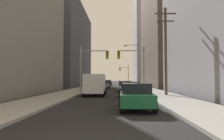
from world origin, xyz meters
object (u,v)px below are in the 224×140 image
traffic_signal_near_left (93,61)px  traffic_signal_far_right (125,72)px  traffic_signal_near_right (132,61)px  sedan_navy (129,90)px  sedan_green (136,96)px  sedan_black (108,83)px  cargo_van_white (95,84)px  sedan_grey (104,84)px  sedan_silver (125,86)px

traffic_signal_near_left → traffic_signal_far_right: same height
traffic_signal_near_left → traffic_signal_near_right: size_ratio=1.00×
sedan_navy → traffic_signal_near_left: 9.05m
sedan_green → sedan_black: (-3.52, 43.32, 0.00)m
cargo_van_white → traffic_signal_near_right: traffic_signal_near_right is taller
cargo_van_white → sedan_grey: bearing=90.2°
sedan_grey → traffic_signal_near_right: 13.34m
sedan_navy → sedan_black: same height
sedan_silver → traffic_signal_far_right: traffic_signal_far_right is taller
sedan_black → traffic_signal_near_right: bearing=-81.4°
sedan_grey → traffic_signal_near_left: size_ratio=0.71×
sedan_silver → sedan_green: bearing=-89.9°
traffic_signal_far_right → sedan_grey: bearing=-100.2°
sedan_green → sedan_grey: 26.91m
sedan_grey → traffic_signal_near_left: (-0.72, -12.19, 3.27)m
traffic_signal_near_left → cargo_van_white: bearing=-79.7°
traffic_signal_near_left → traffic_signal_near_right: same height
cargo_van_white → sedan_black: bearing=90.1°
sedan_green → sedan_navy: (0.04, 7.21, 0.00)m
sedan_navy → traffic_signal_near_left: size_ratio=0.71×
sedan_grey → sedan_black: same height
sedan_green → traffic_signal_near_left: size_ratio=0.71×
sedan_green → traffic_signal_near_left: 15.45m
sedan_navy → sedan_black: bearing=95.6°
cargo_van_white → sedan_green: (3.44, -10.21, -0.52)m
sedan_silver → traffic_signal_near_left: bearing=-145.4°
cargo_van_white → traffic_signal_far_right: traffic_signal_far_right is taller
sedan_green → sedan_navy: 7.21m
sedan_grey → traffic_signal_near_left: traffic_signal_near_left is taller
cargo_van_white → sedan_black: size_ratio=1.24×
sedan_silver → traffic_signal_near_right: traffic_signal_near_right is taller
sedan_grey → sedan_black: size_ratio=1.00×
traffic_signal_near_left → traffic_signal_near_right: 5.06m
sedan_black → traffic_signal_near_right: (4.36, -28.82, 3.26)m
sedan_navy → traffic_signal_near_right: size_ratio=0.71×
sedan_black → traffic_signal_near_right: 29.33m
cargo_van_white → traffic_signal_near_right: 6.65m
sedan_grey → traffic_signal_near_right: bearing=-70.4°
sedan_green → sedan_black: same height
traffic_signal_far_right → traffic_signal_near_left: bearing=-98.0°
sedan_green → traffic_signal_near_left: (-4.22, 14.50, 3.27)m
cargo_van_white → sedan_grey: 16.48m
sedan_grey → traffic_signal_far_right: 26.47m
sedan_black → traffic_signal_near_right: size_ratio=0.71×
sedan_navy → sedan_silver: size_ratio=1.00×
sedan_green → traffic_signal_far_right: bearing=88.8°
traffic_signal_far_right → sedan_silver: bearing=-91.9°
sedan_green → sedan_black: 43.46m
sedan_green → sedan_silver: 17.38m
traffic_signal_near_right → cargo_van_white: bearing=-135.0°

